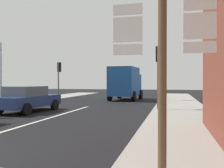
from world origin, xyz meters
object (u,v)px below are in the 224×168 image
traffic_light_far_right (163,74)px  delivery_truck (125,82)px  traffic_light_far_left (59,72)px  sedan_far (28,99)px  route_sign_post (162,71)px  traffic_light_near_right (158,63)px

traffic_light_far_right → delivery_truck: bearing=163.9°
traffic_light_far_left → sedan_far: bearing=-74.7°
sedan_far → route_sign_post: bearing=-47.2°
sedan_far → traffic_light_far_left: (-2.54, 9.26, 1.88)m
delivery_truck → sedan_far: bearing=-109.6°
delivery_truck → traffic_light_far_right: size_ratio=1.58×
traffic_light_near_right → traffic_light_far_left: size_ratio=1.06×
sedan_far → traffic_light_far_left: traffic_light_far_left is taller
traffic_light_near_right → traffic_light_far_left: traffic_light_near_right is taller
delivery_truck → traffic_light_near_right: 9.03m
traffic_light_near_right → traffic_light_far_left: (-9.73, 7.12, -0.17)m
traffic_light_far_right → traffic_light_far_left: bearing=-179.2°
sedan_far → delivery_truck: 11.08m
sedan_far → delivery_truck: delivery_truck is taller
sedan_far → traffic_light_near_right: 7.78m
sedan_far → traffic_light_far_left: 9.79m
traffic_light_near_right → traffic_light_far_right: size_ratio=1.17×
sedan_far → traffic_light_far_left: bearing=105.3°
delivery_truck → traffic_light_far_right: bearing=-16.1°
traffic_light_far_right → route_sign_post: bearing=-87.9°
traffic_light_near_right → traffic_light_far_right: (0.00, 7.25, -0.42)m
route_sign_post → traffic_light_far_right: 17.88m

